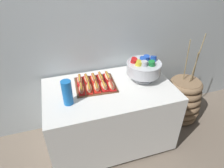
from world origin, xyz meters
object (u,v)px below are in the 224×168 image
object	(u,v)px
buffet_table	(110,114)
hot_dog_9	(108,77)
floor_vase	(182,100)
hot_dog_1	(89,88)
hot_dog_4	(111,85)
cup_stack	(67,93)
hot_dog_6	(87,79)
hot_dog_7	(94,78)
serving_tray	(95,85)
hot_dog_8	(101,78)
hot_dog_2	(97,87)
hot_dog_3	(104,86)
hot_dog_0	(81,89)
punch_bowl	(144,68)
hot_dog_5	(80,80)

from	to	relation	value
buffet_table	hot_dog_9	bearing A→B (deg)	79.41
floor_vase	hot_dog_1	size ratio (longest dim) A/B	6.40
floor_vase	hot_dog_4	xyz separation A→B (m)	(-1.01, -0.10, 0.50)
hot_dog_1	cup_stack	bearing A→B (deg)	-148.24
hot_dog_1	hot_dog_6	world-z (taller)	hot_dog_1
buffet_table	hot_dog_7	size ratio (longest dim) A/B	8.16
buffet_table	hot_dog_4	world-z (taller)	hot_dog_4
hot_dog_9	serving_tray	bearing A→B (deg)	-154.84
hot_dog_1	hot_dog_8	bearing A→B (deg)	44.07
serving_tray	hot_dog_2	bearing A→B (deg)	-93.65
hot_dog_4	hot_dog_7	size ratio (longest dim) A/B	1.10
serving_tray	hot_dog_3	xyz separation A→B (m)	(0.07, -0.09, 0.03)
hot_dog_1	hot_dog_7	distance (m)	0.18
floor_vase	hot_dog_2	bearing A→B (deg)	-175.62
hot_dog_0	punch_bowl	xyz separation A→B (m)	(0.67, 0.03, 0.11)
hot_dog_1	hot_dog_9	xyz separation A→B (m)	(0.24, 0.15, -0.00)
hot_dog_3	hot_dog_2	bearing A→B (deg)	176.35
floor_vase	hot_dog_0	world-z (taller)	floor_vase
hot_dog_1	hot_dog_5	xyz separation A→B (m)	(-0.06, 0.17, 0.00)
serving_tray	hot_dog_3	bearing A→B (deg)	-51.38
hot_dog_5	hot_dog_7	distance (m)	0.15
hot_dog_0	hot_dog_2	xyz separation A→B (m)	(0.15, -0.01, 0.00)
hot_dog_7	hot_dog_2	bearing A→B (deg)	-93.65
hot_dog_0	hot_dog_6	xyz separation A→B (m)	(0.09, 0.16, -0.00)
buffet_table	hot_dog_6	bearing A→B (deg)	136.40
hot_dog_2	hot_dog_5	world-z (taller)	hot_dog_5
buffet_table	hot_dog_6	world-z (taller)	hot_dog_6
punch_bowl	floor_vase	bearing A→B (deg)	4.43
hot_dog_7	hot_dog_5	bearing A→B (deg)	176.35
hot_dog_5	punch_bowl	xyz separation A→B (m)	(0.66, -0.14, 0.11)
floor_vase	hot_dog_1	distance (m)	1.33
floor_vase	hot_dog_9	size ratio (longest dim) A/B	6.34
hot_dog_3	hot_dog_9	bearing A→B (deg)	61.90
hot_dog_0	cup_stack	bearing A→B (deg)	-135.68
hot_dog_9	cup_stack	bearing A→B (deg)	-147.80
serving_tray	hot_dog_0	distance (m)	0.17
hot_dog_0	hot_dog_9	size ratio (longest dim) A/B	0.95
hot_dog_2	hot_dog_7	size ratio (longest dim) A/B	1.09
serving_tray	hot_dog_8	size ratio (longest dim) A/B	2.42
serving_tray	punch_bowl	world-z (taller)	punch_bowl
floor_vase	serving_tray	world-z (taller)	floor_vase
hot_dog_9	cup_stack	xyz separation A→B (m)	(-0.45, -0.29, 0.09)
floor_vase	hot_dog_4	size ratio (longest dim) A/B	6.58
floor_vase	hot_dog_1	bearing A→B (deg)	-176.11
hot_dog_2	punch_bowl	world-z (taller)	punch_bowl
hot_dog_1	hot_dog_7	bearing A→B (deg)	61.90
floor_vase	hot_dog_4	world-z (taller)	floor_vase
hot_dog_0	hot_dog_3	size ratio (longest dim) A/B	1.08
hot_dog_5	hot_dog_8	xyz separation A→B (m)	(0.22, -0.01, -0.00)
hot_dog_2	hot_dog_5	bearing A→B (deg)	128.62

